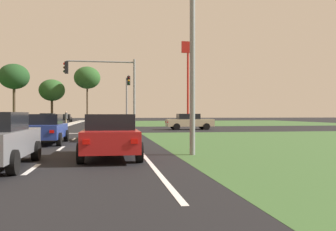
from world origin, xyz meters
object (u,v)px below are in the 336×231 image
Objects in this scene: car_beige_fourth at (189,121)px; car_blue_eighth at (45,129)px; car_silver_third at (110,127)px; treeline_third at (52,90)px; traffic_signal_near_right at (109,81)px; car_teal_second at (47,119)px; treeline_second at (14,77)px; fastfood_pole_sign at (188,64)px; traffic_signal_far_right at (127,92)px; car_black_sixth at (66,118)px; treeline_fourth at (87,78)px; pedestrian_at_median at (66,116)px; street_lamp_near at (199,26)px; car_red_fifth at (110,135)px.

car_beige_fourth is 18.44m from car_blue_eighth.
car_blue_eighth is (-10.87, -14.90, -0.01)m from car_beige_fourth.
car_silver_third is 0.53× the size of treeline_third.
traffic_signal_near_right is 42.35m from treeline_third.
treeline_second is at bearing -65.37° from car_teal_second.
fastfood_pole_sign reaches higher than car_silver_third.
traffic_signal_far_right is 0.72× the size of treeline_third.
traffic_signal_far_right is 32.13m from treeline_third.
treeline_fourth reaches higher than car_black_sixth.
car_black_sixth is at bearing 109.62° from traffic_signal_far_right.
car_teal_second is 1.09× the size of car_silver_third.
pedestrian_at_median is at bearing -94.10° from treeline_fourth.
pedestrian_at_median is at bearing 104.16° from street_lamp_near.
car_beige_fourth is 0.39× the size of fastfood_pole_sign.
pedestrian_at_median is at bearing 136.47° from traffic_signal_far_right.
car_teal_second is 20.72m from car_black_sixth.
treeline_second reaches higher than traffic_signal_near_right.
car_silver_third is 50.06m from treeline_third.
fastfood_pole_sign reaches higher than treeline_third.
treeline_fourth reaches higher than car_red_fifth.
traffic_signal_far_right reaches higher than car_blue_eighth.
treeline_second is at bearing -176.10° from treeline_fourth.
car_beige_fourth is (7.57, 12.41, 0.03)m from car_silver_third.
car_blue_eighth is 28.84m from pedestrian_at_median.
treeline_fourth is at bearing 94.22° from car_red_fifth.
fastfood_pole_sign is (7.58, 36.41, 3.73)m from street_lamp_near.
traffic_signal_far_right reaches higher than car_red_fifth.
fastfood_pole_sign is 30.02m from treeline_third.
car_black_sixth is at bearing -155.79° from car_beige_fourth.
fastfood_pole_sign is at bearing 68.78° from car_silver_third.
car_red_fifth is 1.00× the size of car_blue_eighth.
treeline_second reaches higher than car_blue_eighth.
fastfood_pole_sign is (3.24, 15.44, 7.72)m from car_beige_fourth.
car_beige_fourth is 21.78m from street_lamp_near.
car_black_sixth is at bearing -89.63° from car_teal_second.
car_silver_third is at bearing -84.95° from treeline_fourth.
car_blue_eighth is 0.43× the size of treeline_second.
car_black_sixth is 0.40× the size of treeline_fourth.
fastfood_pole_sign is 1.46× the size of treeline_third.
pedestrian_at_median is (2.47, -20.84, 0.43)m from car_black_sixth.
treeline_third is (-21.53, 20.77, -2.57)m from fastfood_pole_sign.
treeline_second is (-8.67, -1.51, 7.32)m from car_black_sixth.
car_silver_third is 0.71× the size of traffic_signal_near_right.
car_silver_third is 0.36× the size of fastfood_pole_sign.
car_red_fifth and car_blue_eighth have the same top height.
fastfood_pole_sign is at bearing 65.06° from car_blue_eighth.
fastfood_pole_sign is (10.81, 27.86, 7.74)m from car_silver_third.
car_blue_eighth is 22.49m from traffic_signal_far_right.
car_teal_second is 27.55m from car_silver_third.
car_black_sixth is at bearing 170.49° from treeline_fourth.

